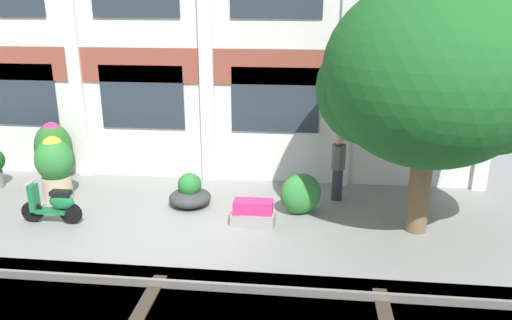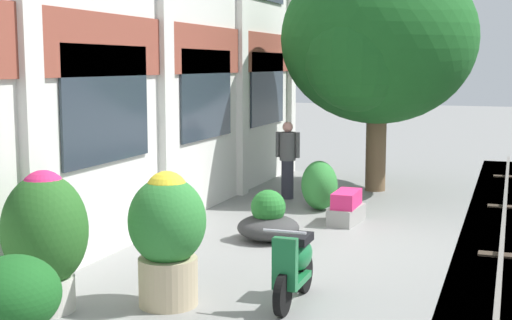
% 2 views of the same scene
% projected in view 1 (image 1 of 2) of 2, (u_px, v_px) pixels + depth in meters
% --- Properties ---
extents(ground_plane, '(80.00, 80.00, 0.00)m').
position_uv_depth(ground_plane, '(183.00, 225.00, 10.99)').
color(ground_plane, gray).
extents(apartment_facade, '(14.64, 0.64, 8.53)m').
position_uv_depth(apartment_facade, '(207.00, 20.00, 12.77)').
color(apartment_facade, silver).
rests_on(apartment_facade, ground).
extents(rail_tracks, '(22.28, 2.80, 0.43)m').
position_uv_depth(rail_tracks, '(134.00, 318.00, 8.03)').
color(rail_tracks, '#423F3A').
rests_on(rail_tracks, ground).
extents(broadleaf_tree, '(4.50, 4.29, 5.26)m').
position_uv_depth(broadleaf_tree, '(431.00, 79.00, 9.76)').
color(broadleaf_tree, brown).
rests_on(broadleaf_tree, ground).
extents(potted_plant_stone_basin, '(0.98, 0.98, 1.64)m').
position_uv_depth(potted_plant_stone_basin, '(54.00, 148.00, 13.44)').
color(potted_plant_stone_basin, beige).
rests_on(potted_plant_stone_basin, ground).
extents(potted_plant_glazed_jar, '(0.91, 0.91, 1.60)m').
position_uv_depth(potted_plant_glazed_jar, '(55.00, 165.00, 12.23)').
color(potted_plant_glazed_jar, tan).
rests_on(potted_plant_glazed_jar, ground).
extents(potted_plant_wide_bowl, '(1.01, 1.01, 0.82)m').
position_uv_depth(potted_plant_wide_bowl, '(190.00, 194.00, 11.97)').
color(potted_plant_wide_bowl, '#333333').
rests_on(potted_plant_wide_bowl, ground).
extents(potted_plant_square_trough, '(0.99, 0.53, 0.58)m').
position_uv_depth(potted_plant_square_trough, '(253.00, 213.00, 10.93)').
color(potted_plant_square_trough, gray).
rests_on(potted_plant_square_trough, ground).
extents(scooter_near_curb, '(1.38, 0.50, 0.98)m').
position_uv_depth(scooter_near_curb, '(54.00, 205.00, 10.99)').
color(scooter_near_curb, black).
rests_on(scooter_near_curb, ground).
extents(resident_by_doorway, '(0.34, 0.53, 1.63)m').
position_uv_depth(resident_by_doorway, '(338.00, 166.00, 12.15)').
color(resident_by_doorway, '#282833').
rests_on(resident_by_doorway, ground).
extents(topiary_hedge, '(1.18, 1.05, 0.96)m').
position_uv_depth(topiary_hedge, '(301.00, 194.00, 11.49)').
color(topiary_hedge, '#2D7A33').
rests_on(topiary_hedge, ground).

